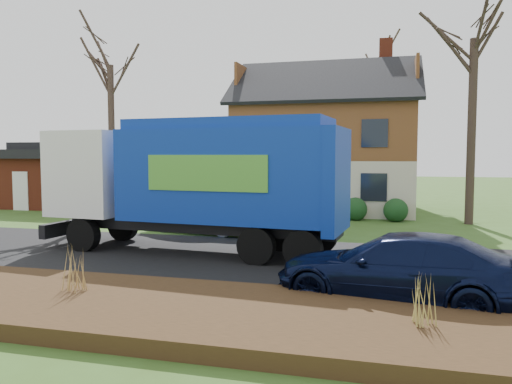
# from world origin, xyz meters

# --- Properties ---
(ground) EXTENTS (120.00, 120.00, 0.00)m
(ground) POSITION_xyz_m (0.00, 0.00, 0.00)
(ground) COLOR #33501A
(ground) RESTS_ON ground
(road) EXTENTS (80.00, 7.00, 0.02)m
(road) POSITION_xyz_m (0.00, 0.00, 0.01)
(road) COLOR black
(road) RESTS_ON ground
(mulch_verge) EXTENTS (80.00, 3.50, 0.30)m
(mulch_verge) POSITION_xyz_m (0.00, -5.30, 0.15)
(mulch_verge) COLOR black
(mulch_verge) RESTS_ON ground
(main_house) EXTENTS (12.95, 8.95, 9.26)m
(main_house) POSITION_xyz_m (1.49, 13.91, 4.03)
(main_house) COLOR beige
(main_house) RESTS_ON ground
(ranch_house) EXTENTS (9.80, 8.20, 3.70)m
(ranch_house) POSITION_xyz_m (-12.00, 13.00, 1.81)
(ranch_house) COLOR maroon
(ranch_house) RESTS_ON ground
(garbage_truck) EXTENTS (9.61, 3.29, 4.04)m
(garbage_truck) POSITION_xyz_m (-0.36, 0.69, 2.33)
(garbage_truck) COLOR black
(garbage_truck) RESTS_ON ground
(silver_sedan) EXTENTS (4.89, 2.66, 1.53)m
(silver_sedan) POSITION_xyz_m (-1.63, 4.45, 0.76)
(silver_sedan) COLOR #B1B3B9
(silver_sedan) RESTS_ON ground
(navy_wagon) EXTENTS (5.16, 2.74, 1.43)m
(navy_wagon) POSITION_xyz_m (5.43, -3.23, 0.71)
(navy_wagon) COLOR black
(navy_wagon) RESTS_ON ground
(tree_front_west) EXTENTS (3.36, 3.36, 9.98)m
(tree_front_west) POSITION_xyz_m (-7.38, 7.54, 8.22)
(tree_front_west) COLOR #3E2E25
(tree_front_west) RESTS_ON ground
(tree_front_east) EXTENTS (4.07, 4.07, 11.30)m
(tree_front_east) POSITION_xyz_m (8.66, 9.60, 9.18)
(tree_front_east) COLOR #392B22
(tree_front_east) RESTS_ON ground
(tree_back) EXTENTS (3.85, 3.85, 12.18)m
(tree_back) POSITION_xyz_m (4.10, 22.71, 10.15)
(tree_back) COLOR #3F3026
(tree_back) RESTS_ON ground
(grass_clump_mid) EXTENTS (0.33, 0.27, 0.93)m
(grass_clump_mid) POSITION_xyz_m (-0.76, -5.03, 0.76)
(grass_clump_mid) COLOR #AA864B
(grass_clump_mid) RESTS_ON mulch_verge
(grass_clump_east) EXTENTS (0.31, 0.26, 0.78)m
(grass_clump_east) POSITION_xyz_m (5.83, -5.33, 0.69)
(grass_clump_east) COLOR #A9974A
(grass_clump_east) RESTS_ON mulch_verge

